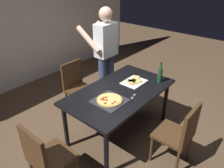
# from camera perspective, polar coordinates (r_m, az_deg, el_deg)

# --- Properties ---
(ground_plane) EXTENTS (12.00, 12.00, 0.00)m
(ground_plane) POSITION_cam_1_polar(r_m,az_deg,el_deg) (3.50, 1.92, -12.35)
(ground_plane) COLOR brown
(back_wall) EXTENTS (6.40, 0.10, 2.80)m
(back_wall) POSITION_cam_1_polar(r_m,az_deg,el_deg) (4.79, -23.91, 15.59)
(back_wall) COLOR silver
(back_wall) RESTS_ON ground_plane
(dining_table) EXTENTS (1.61, 0.91, 0.75)m
(dining_table) POSITION_cam_1_polar(r_m,az_deg,el_deg) (3.10, 2.12, -2.90)
(dining_table) COLOR black
(dining_table) RESTS_ON ground_plane
(chair_near_camera) EXTENTS (0.42, 0.42, 0.90)m
(chair_near_camera) POSITION_cam_1_polar(r_m,az_deg,el_deg) (2.83, 17.53, -12.08)
(chair_near_camera) COLOR #472D19
(chair_near_camera) RESTS_ON ground_plane
(chair_far_side) EXTENTS (0.42, 0.42, 0.90)m
(chair_far_side) POSITION_cam_1_polar(r_m,az_deg,el_deg) (3.75, -9.26, -0.11)
(chair_far_side) COLOR #472D19
(chair_far_side) RESTS_ON ground_plane
(chair_left_end) EXTENTS (0.42, 0.42, 0.90)m
(chair_left_end) POSITION_cam_1_polar(r_m,az_deg,el_deg) (2.54, -17.32, -17.72)
(chair_left_end) COLOR #472D19
(chair_left_end) RESTS_ON ground_plane
(person_serving_pizza) EXTENTS (0.55, 0.54, 1.75)m
(person_serving_pizza) POSITION_cam_1_polar(r_m,az_deg,el_deg) (3.72, -1.71, 8.28)
(person_serving_pizza) COLOR #38476B
(person_serving_pizza) RESTS_ON ground_plane
(pepperoni_pizza_on_tray) EXTENTS (0.39, 0.39, 0.04)m
(pepperoni_pizza_on_tray) POSITION_cam_1_polar(r_m,az_deg,el_deg) (2.81, -0.67, -4.30)
(pepperoni_pizza_on_tray) COLOR #2D2D33
(pepperoni_pizza_on_tray) RESTS_ON dining_table
(pizza_slices_on_towel) EXTENTS (0.36, 0.28, 0.03)m
(pizza_slices_on_towel) POSITION_cam_1_polar(r_m,az_deg,el_deg) (3.29, 5.81, 0.74)
(pizza_slices_on_towel) COLOR white
(pizza_slices_on_towel) RESTS_ON dining_table
(wine_bottle) EXTENTS (0.07, 0.07, 0.32)m
(wine_bottle) POSITION_cam_1_polar(r_m,az_deg,el_deg) (3.31, 12.56, 2.47)
(wine_bottle) COLOR #194723
(wine_bottle) RESTS_ON dining_table
(kitchen_scissors) EXTENTS (0.20, 0.10, 0.01)m
(kitchen_scissors) POSITION_cam_1_polar(r_m,az_deg,el_deg) (2.87, 5.12, -3.94)
(kitchen_scissors) COLOR silver
(kitchen_scissors) RESTS_ON dining_table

